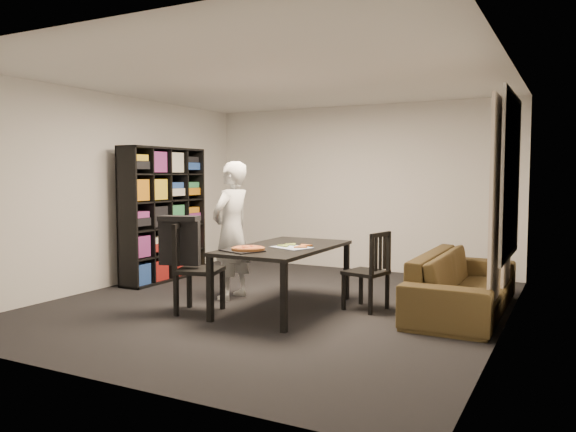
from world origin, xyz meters
The scene contains 16 objects.
room centered at (0.00, 0.00, 1.30)m, with size 5.01×5.51×2.61m.
window_pane centered at (2.48, 0.60, 1.50)m, with size 0.02×1.40×1.60m, color black.
window_frame centered at (2.48, 0.60, 1.50)m, with size 0.03×1.52×1.72m, color white.
curtain_left centered at (2.40, 0.08, 1.15)m, with size 0.03×0.70×2.25m, color beige.
curtain_right centered at (2.40, 1.12, 1.15)m, with size 0.03×0.70×2.25m, color beige.
bookshelf centered at (-2.16, 0.60, 0.95)m, with size 0.35×1.50×1.90m, color black.
dining_table centered at (0.21, -0.18, 0.65)m, with size 0.96×1.72×0.72m.
chair_left centered at (-0.64, -0.76, 0.56)m, with size 0.57×0.57×0.99m.
chair_right centered at (1.10, 0.23, 0.50)m, with size 0.49×0.49×0.88m.
draped_jacket centered at (-0.77, -0.80, 0.82)m, with size 0.47×0.31×0.55m.
person centered at (-0.63, 0.04, 0.84)m, with size 0.61×0.40×1.68m, color silver.
baking_tray centered at (0.01, -0.75, 0.72)m, with size 0.40×0.32×0.01m, color black.
pepperoni_pizza centered at (0.06, -0.70, 0.74)m, with size 0.35×0.35×0.03m.
kitchen_towel centered at (0.35, -0.27, 0.72)m, with size 0.40×0.30×0.01m, color silver.
pizza_slices centered at (0.35, -0.18, 0.73)m, with size 0.37×0.31×0.01m, color gold, non-canonical shape.
sofa centered at (2.02, 0.63, 0.33)m, with size 2.23×0.87×0.65m, color #41341A.
Camera 1 is at (3.12, -5.68, 1.52)m, focal length 35.00 mm.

